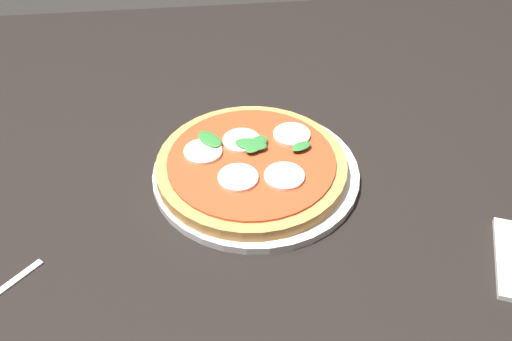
{
  "coord_description": "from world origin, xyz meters",
  "views": [
    {
      "loc": [
        -0.56,
        0.12,
        1.27
      ],
      "look_at": [
        0.03,
        0.05,
        0.74
      ],
      "focal_mm": 38.29,
      "sensor_mm": 36.0,
      "label": 1
    }
  ],
  "objects": [
    {
      "name": "serving_tray",
      "position": [
        0.03,
        0.05,
        0.73
      ],
      "size": [
        0.3,
        0.3,
        0.01
      ],
      "primitive_type": "cylinder",
      "color": "silver",
      "rests_on": "dining_table"
    },
    {
      "name": "dining_table",
      "position": [
        0.0,
        0.0,
        0.64
      ],
      "size": [
        1.22,
        1.2,
        0.73
      ],
      "color": "black",
      "rests_on": "ground_plane"
    },
    {
      "name": "pizza",
      "position": [
        0.03,
        0.06,
        0.75
      ],
      "size": [
        0.28,
        0.28,
        0.03
      ],
      "color": "tan",
      "rests_on": "serving_tray"
    }
  ]
}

